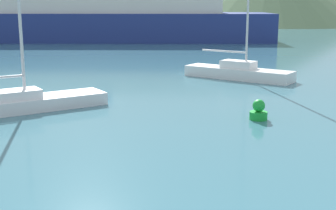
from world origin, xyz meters
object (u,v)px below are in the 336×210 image
at_px(buoy_marker, 259,111).
at_px(ferry_distant, 100,18).
at_px(sailboat_middle, 11,102).
at_px(sailboat_inner, 238,71).

bearing_deg(buoy_marker, ferry_distant, 112.22).
relative_size(sailboat_middle, ferry_distant, 0.27).
height_order(sailboat_inner, ferry_distant, sailboat_inner).
distance_m(sailboat_inner, ferry_distant, 29.63).
xyz_separation_m(sailboat_middle, ferry_distant, (-4.93, 35.13, 2.04)).
distance_m(sailboat_inner, sailboat_middle, 13.00).
relative_size(sailboat_middle, buoy_marker, 14.00).
height_order(ferry_distant, buoy_marker, ferry_distant).
relative_size(sailboat_inner, buoy_marker, 11.54).
xyz_separation_m(sailboat_middle, buoy_marker, (9.52, -0.24, -0.11)).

